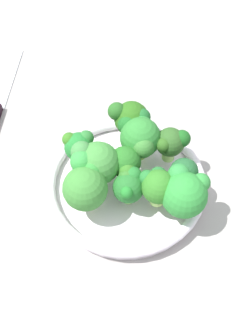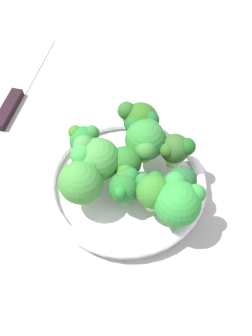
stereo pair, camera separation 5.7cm
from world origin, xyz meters
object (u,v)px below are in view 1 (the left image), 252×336
(broccoli_floret_2, at_px, (129,186))
(broccoli_floret_8, at_px, (86,186))
(broccoli_floret_4, at_px, (172,143))
(bowl, at_px, (126,184))
(broccoli_floret_9, at_px, (94,162))
(broccoli_floret_5, at_px, (124,164))
(broccoli_floret_10, at_px, (158,185))
(broccoli_floret_1, at_px, (79,147))
(broccoli_floret_7, at_px, (184,173))
(broccoli_floret_6, at_px, (184,193))
(broccoli_floret_0, at_px, (138,138))
(broccoli_floret_3, at_px, (131,119))

(broccoli_floret_2, relative_size, broccoli_floret_8, 0.74)
(broccoli_floret_4, relative_size, broccoli_floret_8, 0.85)
(bowl, height_order, broccoli_floret_2, broccoli_floret_2)
(broccoli_floret_8, xyz_separation_m, broccoli_floret_9, (-0.01, -0.04, 0.01))
(broccoli_floret_2, xyz_separation_m, broccoli_floret_4, (-0.06, -0.08, 0.01))
(broccoli_floret_4, xyz_separation_m, broccoli_floret_8, (0.12, 0.09, 0.00))
(broccoli_floret_2, relative_size, broccoli_floret_5, 0.88)
(broccoli_floret_9, relative_size, broccoli_floret_10, 1.19)
(bowl, relative_size, broccoli_floret_1, 4.06)
(bowl, bearing_deg, broccoli_floret_7, 175.15)
(broccoli_floret_2, bearing_deg, broccoli_floret_9, -27.45)
(broccoli_floret_5, xyz_separation_m, broccoli_floret_6, (-0.09, 0.04, 0.00))
(broccoli_floret_1, distance_m, broccoli_floret_5, 0.07)
(broccoli_floret_0, distance_m, broccoli_floret_7, 0.09)
(broccoli_floret_3, relative_size, broccoli_floret_4, 1.19)
(broccoli_floret_2, bearing_deg, broccoli_floret_7, -161.73)
(broccoli_floret_6, bearing_deg, broccoli_floret_4, -77.24)
(broccoli_floret_3, distance_m, broccoli_floret_5, 0.08)
(broccoli_floret_9, xyz_separation_m, broccoli_floret_10, (-0.09, 0.03, -0.01))
(bowl, xyz_separation_m, broccoli_floret_7, (-0.09, 0.01, 0.05))
(broccoli_floret_0, height_order, broccoli_floret_8, broccoli_floret_0)
(bowl, relative_size, broccoli_floret_0, 3.27)
(broccoli_floret_4, bearing_deg, broccoli_floret_8, 37.34)
(broccoli_floret_3, distance_m, broccoli_floret_10, 0.12)
(broccoli_floret_2, relative_size, broccoli_floret_9, 0.71)
(broccoli_floret_2, relative_size, broccoli_floret_3, 0.74)
(broccoli_floret_0, xyz_separation_m, broccoli_floret_10, (-0.03, 0.08, -0.01))
(bowl, relative_size, broccoli_floret_9, 3.28)
(broccoli_floret_0, relative_size, broccoli_floret_2, 1.41)
(broccoli_floret_5, xyz_separation_m, broccoli_floret_7, (-0.09, 0.01, -0.00))
(broccoli_floret_8, bearing_deg, broccoli_floret_10, -172.42)
(bowl, relative_size, broccoli_floret_2, 4.60)
(broccoli_floret_10, bearing_deg, broccoli_floret_5, -32.28)
(broccoli_floret_2, bearing_deg, broccoli_floret_0, -95.69)
(broccoli_floret_3, height_order, broccoli_floret_7, broccoli_floret_3)
(broccoli_floret_0, bearing_deg, broccoli_floret_10, 113.12)
(broccoli_floret_6, bearing_deg, broccoli_floret_5, -25.68)
(bowl, distance_m, broccoli_floret_7, 0.10)
(broccoli_floret_3, distance_m, broccoli_floret_9, 0.10)
(broccoli_floret_3, bearing_deg, broccoli_floret_5, 87.39)
(broccoli_floret_0, xyz_separation_m, broccoli_floret_2, (0.01, 0.08, -0.01))
(broccoli_floret_7, height_order, broccoli_floret_10, broccoli_floret_10)
(broccoli_floret_4, height_order, broccoli_floret_10, broccoli_floret_10)
(broccoli_floret_4, relative_size, broccoli_floret_5, 1.01)
(broccoli_floret_1, xyz_separation_m, broccoli_floret_4, (-0.14, -0.02, 0.00))
(broccoli_floret_9, height_order, broccoli_floret_10, broccoli_floret_9)
(bowl, bearing_deg, broccoli_floret_6, 154.33)
(broccoli_floret_10, bearing_deg, broccoli_floret_3, -66.98)
(broccoli_floret_2, distance_m, broccoli_floret_5, 0.04)
(broccoli_floret_1, bearing_deg, broccoli_floret_5, 161.30)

